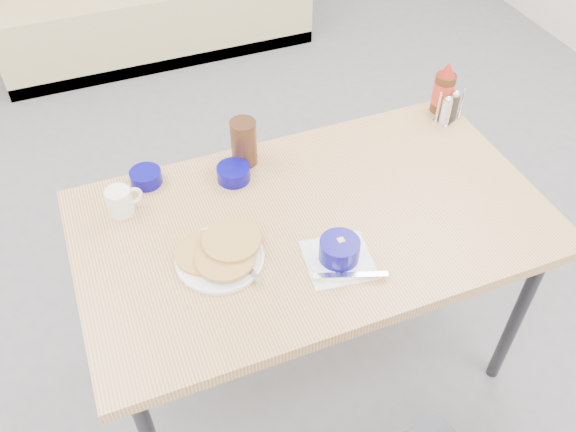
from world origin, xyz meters
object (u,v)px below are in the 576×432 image
object	(u,v)px
pancake_plate	(220,254)
coffee_mug	(121,201)
dining_table	(313,232)
grits_setting	(339,253)
syrup_bottle	(444,90)
creamer_bowl	(146,177)
butter_bowl	(234,173)
amber_tumbler	(244,142)
condiment_caddy	(450,108)

from	to	relation	value
pancake_plate	coffee_mug	distance (m)	0.36
dining_table	pancake_plate	bearing A→B (deg)	-170.62
grits_setting	syrup_bottle	world-z (taller)	syrup_bottle
creamer_bowl	butter_bowl	size ratio (longest dim) A/B	0.93
pancake_plate	coffee_mug	xyz separation A→B (m)	(-0.22, 0.29, 0.03)
pancake_plate	amber_tumbler	bearing A→B (deg)	62.09
dining_table	creamer_bowl	distance (m)	0.55
condiment_caddy	grits_setting	bearing A→B (deg)	-169.00
dining_table	amber_tumbler	distance (m)	0.37
coffee_mug	pancake_plate	bearing A→B (deg)	-52.91
butter_bowl	amber_tumbler	world-z (taller)	amber_tumbler
coffee_mug	creamer_bowl	xyz separation A→B (m)	(0.09, 0.10, -0.02)
butter_bowl	condiment_caddy	distance (m)	0.81
condiment_caddy	syrup_bottle	world-z (taller)	syrup_bottle
amber_tumbler	butter_bowl	bearing A→B (deg)	-131.29
pancake_plate	butter_bowl	xyz separation A→B (m)	(0.14, 0.31, 0.01)
coffee_mug	syrup_bottle	xyz separation A→B (m)	(1.16, 0.10, 0.04)
butter_bowl	grits_setting	bearing A→B (deg)	-69.01
condiment_caddy	butter_bowl	bearing A→B (deg)	157.31
condiment_caddy	creamer_bowl	bearing A→B (deg)	152.24
creamer_bowl	butter_bowl	bearing A→B (deg)	-17.98
creamer_bowl	pancake_plate	bearing A→B (deg)	-72.44
coffee_mug	amber_tumbler	world-z (taller)	amber_tumbler
grits_setting	syrup_bottle	distance (m)	0.83
coffee_mug	condiment_caddy	distance (m)	1.16
butter_bowl	creamer_bowl	bearing A→B (deg)	162.02
amber_tumbler	coffee_mug	bearing A→B (deg)	-168.15
grits_setting	dining_table	bearing A→B (deg)	89.57
pancake_plate	creamer_bowl	xyz separation A→B (m)	(-0.12, 0.39, 0.00)
grits_setting	condiment_caddy	distance (m)	0.79
syrup_bottle	coffee_mug	bearing A→B (deg)	-174.92
dining_table	coffee_mug	size ratio (longest dim) A/B	12.74
coffee_mug	syrup_bottle	size ratio (longest dim) A/B	0.57
coffee_mug	condiment_caddy	bearing A→B (deg)	2.41
pancake_plate	creamer_bowl	distance (m)	0.41
pancake_plate	amber_tumbler	size ratio (longest dim) A/B	1.62
pancake_plate	condiment_caddy	xyz separation A→B (m)	(0.95, 0.34, 0.03)
coffee_mug	butter_bowl	distance (m)	0.36
grits_setting	creamer_bowl	size ratio (longest dim) A/B	2.20
dining_table	pancake_plate	xyz separation A→B (m)	(-0.31, -0.05, 0.08)
pancake_plate	syrup_bottle	distance (m)	1.02
dining_table	grits_setting	bearing A→B (deg)	-90.43
dining_table	butter_bowl	world-z (taller)	butter_bowl
dining_table	amber_tumbler	xyz separation A→B (m)	(-0.11, 0.32, 0.14)
grits_setting	amber_tumbler	bearing A→B (deg)	101.90
coffee_mug	grits_setting	size ratio (longest dim) A/B	0.50
creamer_bowl	syrup_bottle	world-z (taller)	syrup_bottle
creamer_bowl	butter_bowl	xyz separation A→B (m)	(0.26, -0.08, 0.00)
creamer_bowl	butter_bowl	distance (m)	0.27
condiment_caddy	syrup_bottle	size ratio (longest dim) A/B	0.63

